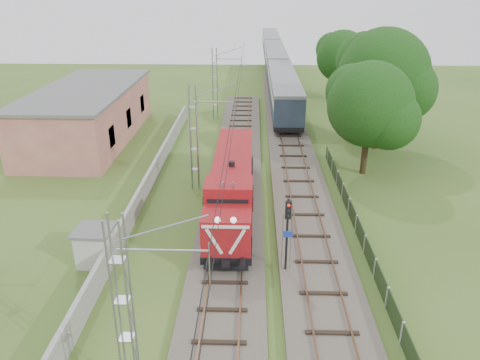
{
  "coord_description": "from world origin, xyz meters",
  "views": [
    {
      "loc": [
        1.37,
        -20.86,
        14.78
      ],
      "look_at": [
        0.52,
        8.59,
        2.2
      ],
      "focal_mm": 35.0,
      "sensor_mm": 36.0,
      "label": 1
    }
  ],
  "objects_px": {
    "locomotive": "(232,184)",
    "relay_hut": "(96,246)",
    "coach_rake": "(275,58)",
    "signal_post": "(288,224)"
  },
  "relations": [
    {
      "from": "relay_hut",
      "to": "signal_post",
      "type": "bearing_deg",
      "value": -4.74
    },
    {
      "from": "locomotive",
      "to": "coach_rake",
      "type": "height_order",
      "value": "locomotive"
    },
    {
      "from": "relay_hut",
      "to": "coach_rake",
      "type": "bearing_deg",
      "value": 78.07
    },
    {
      "from": "locomotive",
      "to": "relay_hut",
      "type": "distance_m",
      "value": 9.91
    },
    {
      "from": "locomotive",
      "to": "coach_rake",
      "type": "bearing_deg",
      "value": 84.53
    },
    {
      "from": "locomotive",
      "to": "signal_post",
      "type": "relative_size",
      "value": 3.52
    },
    {
      "from": "signal_post",
      "to": "relay_hut",
      "type": "bearing_deg",
      "value": 175.26
    },
    {
      "from": "locomotive",
      "to": "relay_hut",
      "type": "height_order",
      "value": "locomotive"
    },
    {
      "from": "locomotive",
      "to": "relay_hut",
      "type": "xyz_separation_m",
      "value": [
        -7.4,
        -6.52,
        -1.02
      ]
    },
    {
      "from": "coach_rake",
      "to": "relay_hut",
      "type": "relative_size",
      "value": 32.91
    }
  ]
}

